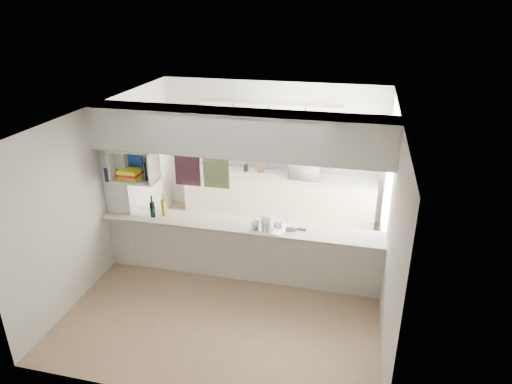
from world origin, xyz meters
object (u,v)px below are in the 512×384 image
(wine_bottles, at_px, (158,208))
(dish_rack, at_px, (271,224))
(bowl, at_px, (307,160))
(microwave, at_px, (305,170))

(wine_bottles, bearing_deg, dish_rack, -0.84)
(dish_rack, bearing_deg, wine_bottles, -173.32)
(bowl, bearing_deg, dish_rack, -96.31)
(bowl, relative_size, wine_bottles, 0.61)
(microwave, distance_m, wine_bottles, 2.87)
(wine_bottles, bearing_deg, bowl, 46.86)
(microwave, height_order, wine_bottles, wine_bottles)
(microwave, bearing_deg, wine_bottles, 50.92)
(bowl, bearing_deg, wine_bottles, -133.14)
(microwave, bearing_deg, bowl, -160.75)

